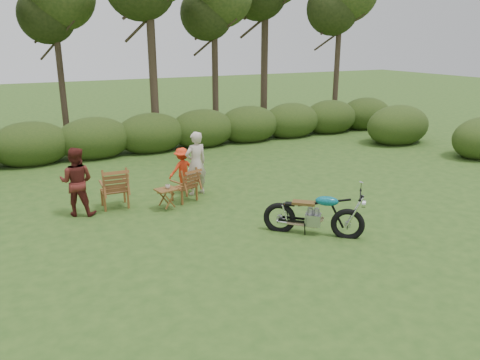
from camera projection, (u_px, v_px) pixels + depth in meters
name	position (u px, v px, depth m)	size (l,w,h in m)	color
ground	(281.00, 243.00, 9.39)	(80.00, 80.00, 0.00)	#294B19
tree_line	(154.00, 42.00, 16.81)	(22.52, 11.62, 8.14)	#32261B
motorcycle	(312.00, 234.00, 9.85)	(1.99, 0.76, 1.14)	#0DA3B5
lawn_chair_right	(185.00, 201.00, 11.85)	(0.60, 0.60, 0.87)	brown
lawn_chair_left	(116.00, 207.00, 11.42)	(0.69, 0.69, 1.01)	brown
side_table	(167.00, 199.00, 11.20)	(0.50, 0.42, 0.51)	#5A3316
cup	(168.00, 187.00, 11.14)	(0.12, 0.12, 0.09)	#C3B3A0
adult_a	(197.00, 194.00, 12.35)	(0.61, 0.40, 1.67)	beige
adult_b	(80.00, 214.00, 10.93)	(0.78, 0.61, 1.60)	#571D19
child	(183.00, 190.00, 12.66)	(0.76, 0.44, 1.18)	red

